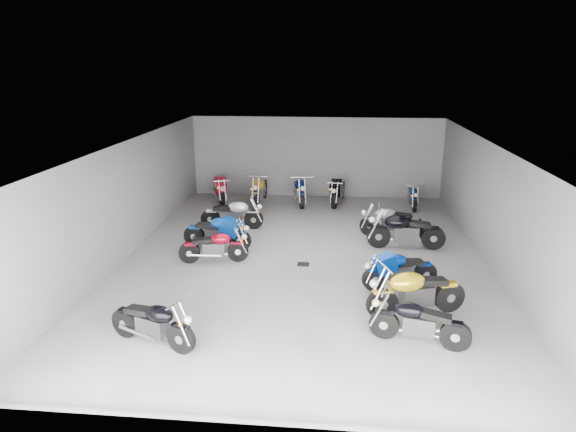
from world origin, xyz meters
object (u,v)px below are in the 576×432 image
Objects in this scene: motorcycle_left_f at (233,214)px; motorcycle_back_c at (300,190)px; motorcycle_right_a at (418,322)px; motorcycle_left_a at (153,323)px; motorcycle_left_e at (218,232)px; motorcycle_back_a at (219,188)px; motorcycle_back_f at (413,196)px; motorcycle_right_e at (405,231)px; motorcycle_right_f at (391,221)px; drain_grate at (303,264)px; motorcycle_back_b at (260,190)px; motorcycle_left_d at (215,246)px; motorcycle_right_c at (399,270)px; motorcycle_back_d at (338,190)px; motorcycle_right_b at (415,292)px.

motorcycle_left_f is 0.93× the size of motorcycle_back_c.
motorcycle_right_a is at bearing 96.34° from motorcycle_back_c.
motorcycle_left_e reaches higher than motorcycle_left_a.
motorcycle_back_a is at bearing -153.16° from motorcycle_left_a.
motorcycle_right_e is at bearing 81.20° from motorcycle_back_f.
motorcycle_back_a is (-6.62, 4.71, -0.02)m from motorcycle_right_e.
motorcycle_left_e is 5.59m from motorcycle_back_c.
motorcycle_right_f reaches higher than motorcycle_back_f.
motorcycle_right_e reaches higher than motorcycle_left_f.
drain_grate is 6.50m from motorcycle_back_b.
motorcycle_left_d is 1.07m from motorcycle_left_e.
motorcycle_right_c is (4.85, -1.22, 0.01)m from motorcycle_left_d.
motorcycle_right_a is at bearing 84.70° from motorcycle_back_f.
drain_grate is at bearing 80.64° from motorcycle_left_d.
motorcycle_right_e reaches higher than motorcycle_back_a.
motorcycle_left_e is (0.03, 5.40, 0.03)m from motorcycle_left_a.
motorcycle_right_f is 0.89× the size of motorcycle_back_b.
motorcycle_right_f is at bearing 46.04° from drain_grate.
motorcycle_back_b is at bearing 12.56° from motorcycle_right_c.
motorcycle_back_c is 1.02× the size of motorcycle_back_d.
motorcycle_right_a is 0.88× the size of motorcycle_right_b.
motorcycle_left_a is 5.13m from motorcycle_right_a.
motorcycle_back_d is (3.44, 3.42, 0.03)m from motorcycle_left_f.
motorcycle_right_e is at bearing -28.44° from motorcycle_right_c.
motorcycle_back_a is 4.65m from motorcycle_back_d.
motorcycle_back_b reaches higher than motorcycle_right_a.
motorcycle_right_b is at bearing 110.33° from motorcycle_back_d.
motorcycle_back_f is (1.24, 9.91, -0.02)m from motorcycle_right_a.
motorcycle_right_f reaches higher than motorcycle_right_a.
motorcycle_right_e reaches higher than motorcycle_back_c.
motorcycle_left_f is (0.09, 7.33, 0.02)m from motorcycle_left_a.
motorcycle_right_e is at bearing 73.83° from motorcycle_left_f.
motorcycle_back_f is (6.32, 5.04, -0.06)m from motorcycle_left_e.
motorcycle_left_e reaches higher than drain_grate.
motorcycle_back_f is at bearing 114.58° from motorcycle_left_f.
motorcycle_right_f is at bearing -21.52° from motorcycle_right_c.
motorcycle_back_d is at bearing 132.99° from motorcycle_left_f.
motorcycle_right_a is 1.04× the size of motorcycle_back_f.
motorcycle_left_a is 5.49m from motorcycle_right_b.
motorcycle_right_c is at bearing 16.37° from motorcycle_right_a.
motorcycle_left_f is at bearing 51.09° from motorcycle_right_a.
motorcycle_back_b is (-4.51, 7.39, 0.08)m from motorcycle_right_c.
motorcycle_left_e is (-0.15, 1.06, 0.05)m from motorcycle_left_d.
motorcycle_left_d is (-2.43, -0.05, 0.45)m from drain_grate.
motorcycle_left_d is at bearing 62.86° from motorcycle_back_c.
motorcycle_left_f is 0.95× the size of motorcycle_back_d.
motorcycle_left_a is 0.83× the size of motorcycle_right_e.
motorcycle_right_e reaches higher than motorcycle_left_a.
motorcycle_right_f is at bearing 14.54° from motorcycle_right_e.
motorcycle_back_f is at bearing 169.56° from motorcycle_left_a.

